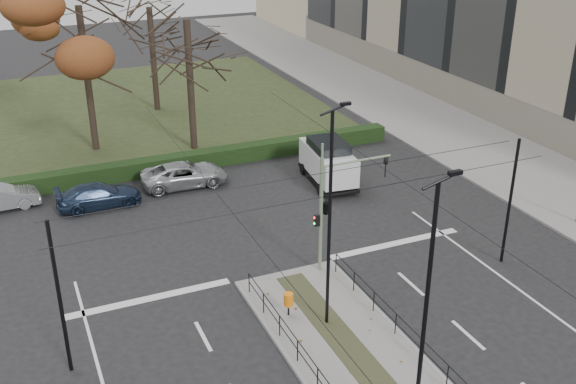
{
  "coord_description": "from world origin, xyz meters",
  "views": [
    {
      "loc": [
        -10.18,
        -18.78,
        15.75
      ],
      "look_at": [
        0.84,
        6.54,
        3.2
      ],
      "focal_mm": 42.0,
      "sensor_mm": 36.0,
      "label": 1
    }
  ],
  "objects_px": {
    "parked_car_fourth": "(185,174)",
    "rust_tree": "(78,6)",
    "white_van": "(328,161)",
    "parked_car_third": "(99,196)",
    "bare_tree_near": "(187,29)",
    "traffic_light": "(328,205)",
    "streetlamp_median_far": "(330,219)",
    "streetlamp_median_near": "(425,319)",
    "litter_bin": "(288,300)",
    "bare_tree_center": "(150,15)"
  },
  "relations": [
    {
      "from": "parked_car_fourth",
      "to": "parked_car_third",
      "type": "bearing_deg",
      "value": 102.88
    },
    {
      "from": "traffic_light",
      "to": "litter_bin",
      "type": "bearing_deg",
      "value": -138.31
    },
    {
      "from": "streetlamp_median_near",
      "to": "white_van",
      "type": "relative_size",
      "value": 1.78
    },
    {
      "from": "traffic_light",
      "to": "white_van",
      "type": "height_order",
      "value": "traffic_light"
    },
    {
      "from": "parked_car_third",
      "to": "bare_tree_near",
      "type": "xyz_separation_m",
      "value": [
        7.13,
        6.39,
        7.17
      ]
    },
    {
      "from": "bare_tree_near",
      "to": "streetlamp_median_near",
      "type": "bearing_deg",
      "value": -92.27
    },
    {
      "from": "streetlamp_median_far",
      "to": "bare_tree_center",
      "type": "height_order",
      "value": "bare_tree_center"
    },
    {
      "from": "litter_bin",
      "to": "streetlamp_median_far",
      "type": "height_order",
      "value": "streetlamp_median_far"
    },
    {
      "from": "litter_bin",
      "to": "parked_car_third",
      "type": "bearing_deg",
      "value": 111.16
    },
    {
      "from": "streetlamp_median_far",
      "to": "bare_tree_near",
      "type": "xyz_separation_m",
      "value": [
        0.72,
        20.96,
        3.15
      ]
    },
    {
      "from": "traffic_light",
      "to": "streetlamp_median_near",
      "type": "bearing_deg",
      "value": -101.87
    },
    {
      "from": "traffic_light",
      "to": "rust_tree",
      "type": "bearing_deg",
      "value": 109.73
    },
    {
      "from": "litter_bin",
      "to": "white_van",
      "type": "height_order",
      "value": "white_van"
    },
    {
      "from": "parked_car_third",
      "to": "bare_tree_center",
      "type": "xyz_separation_m",
      "value": [
        6.92,
        15.72,
        6.58
      ]
    },
    {
      "from": "traffic_light",
      "to": "bare_tree_near",
      "type": "relative_size",
      "value": 0.48
    },
    {
      "from": "litter_bin",
      "to": "parked_car_fourth",
      "type": "distance_m",
      "value": 14.41
    },
    {
      "from": "streetlamp_median_near",
      "to": "bare_tree_center",
      "type": "height_order",
      "value": "bare_tree_center"
    },
    {
      "from": "white_van",
      "to": "rust_tree",
      "type": "height_order",
      "value": "rust_tree"
    },
    {
      "from": "streetlamp_median_near",
      "to": "parked_car_third",
      "type": "distance_m",
      "value": 22.46
    },
    {
      "from": "white_van",
      "to": "bare_tree_near",
      "type": "relative_size",
      "value": 0.46
    },
    {
      "from": "parked_car_fourth",
      "to": "rust_tree",
      "type": "xyz_separation_m",
      "value": [
        -3.79,
        7.89,
        8.58
      ]
    },
    {
      "from": "litter_bin",
      "to": "rust_tree",
      "type": "bearing_deg",
      "value": 100.25
    },
    {
      "from": "traffic_light",
      "to": "white_van",
      "type": "distance_m",
      "value": 10.14
    },
    {
      "from": "traffic_light",
      "to": "parked_car_third",
      "type": "distance_m",
      "value": 13.85
    },
    {
      "from": "white_van",
      "to": "parked_car_fourth",
      "type": "bearing_deg",
      "value": 159.8
    },
    {
      "from": "parked_car_third",
      "to": "bare_tree_near",
      "type": "height_order",
      "value": "bare_tree_near"
    },
    {
      "from": "litter_bin",
      "to": "bare_tree_near",
      "type": "relative_size",
      "value": 0.09
    },
    {
      "from": "streetlamp_median_far",
      "to": "bare_tree_center",
      "type": "relative_size",
      "value": 0.87
    },
    {
      "from": "bare_tree_center",
      "to": "parked_car_third",
      "type": "bearing_deg",
      "value": -113.77
    },
    {
      "from": "streetlamp_median_far",
      "to": "streetlamp_median_near",
      "type": "bearing_deg",
      "value": -93.23
    },
    {
      "from": "parked_car_third",
      "to": "rust_tree",
      "type": "relative_size",
      "value": 0.37
    },
    {
      "from": "streetlamp_median_far",
      "to": "parked_car_fourth",
      "type": "xyz_separation_m",
      "value": [
        -1.43,
        15.47,
        -3.98
      ]
    },
    {
      "from": "bare_tree_center",
      "to": "streetlamp_median_far",
      "type": "bearing_deg",
      "value": -90.96
    },
    {
      "from": "streetlamp_median_far",
      "to": "parked_car_third",
      "type": "bearing_deg",
      "value": 113.77
    },
    {
      "from": "parked_car_third",
      "to": "streetlamp_median_far",
      "type": "bearing_deg",
      "value": -156.74
    },
    {
      "from": "streetlamp_median_near",
      "to": "parked_car_fourth",
      "type": "relative_size",
      "value": 1.83
    },
    {
      "from": "bare_tree_center",
      "to": "parked_car_fourth",
      "type": "bearing_deg",
      "value": -97.45
    },
    {
      "from": "bare_tree_center",
      "to": "bare_tree_near",
      "type": "distance_m",
      "value": 9.35
    },
    {
      "from": "parked_car_third",
      "to": "traffic_light",
      "type": "bearing_deg",
      "value": -143.26
    },
    {
      "from": "bare_tree_near",
      "to": "streetlamp_median_far",
      "type": "bearing_deg",
      "value": -91.96
    },
    {
      "from": "white_van",
      "to": "bare_tree_near",
      "type": "distance_m",
      "value": 11.97
    },
    {
      "from": "traffic_light",
      "to": "parked_car_fourth",
      "type": "bearing_deg",
      "value": 105.47
    },
    {
      "from": "streetlamp_median_far",
      "to": "parked_car_fourth",
      "type": "height_order",
      "value": "streetlamp_median_far"
    },
    {
      "from": "traffic_light",
      "to": "streetlamp_median_near",
      "type": "relative_size",
      "value": 0.6
    },
    {
      "from": "litter_bin",
      "to": "bare_tree_near",
      "type": "bearing_deg",
      "value": 84.51
    },
    {
      "from": "white_van",
      "to": "parked_car_third",
      "type": "bearing_deg",
      "value": 171.29
    },
    {
      "from": "parked_car_fourth",
      "to": "bare_tree_center",
      "type": "bearing_deg",
      "value": -4.88
    },
    {
      "from": "streetlamp_median_near",
      "to": "parked_car_third",
      "type": "relative_size",
      "value": 2.02
    },
    {
      "from": "white_van",
      "to": "bare_tree_center",
      "type": "relative_size",
      "value": 0.49
    },
    {
      "from": "parked_car_third",
      "to": "litter_bin",
      "type": "bearing_deg",
      "value": -159.35
    }
  ]
}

